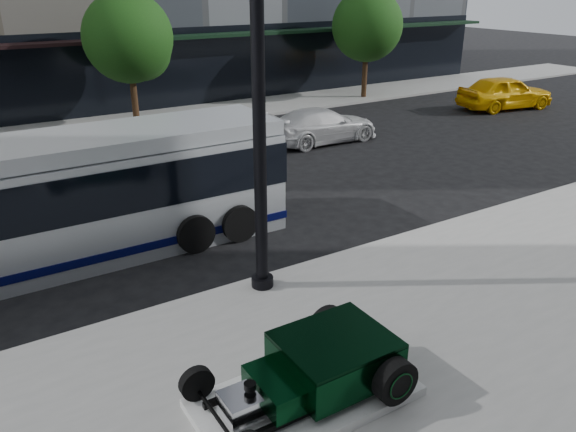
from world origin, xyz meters
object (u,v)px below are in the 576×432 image
lamppost (259,102)px  white_sedan (322,125)px  transit_bus (29,206)px  hot_rod (323,363)px  yellow_taxi (505,92)px

lamppost → white_sedan: bearing=48.8°
lamppost → white_sedan: (8.01, 9.16, -3.36)m
lamppost → transit_bus: size_ratio=0.70×
hot_rod → lamppost: bearing=75.9°
yellow_taxi → transit_bus: bearing=114.2°
hot_rod → transit_bus: (-2.97, 7.27, 0.79)m
yellow_taxi → white_sedan: bearing=102.2°
lamppost → yellow_taxi: lamppost is taller
white_sedan → transit_bus: bearing=114.7°
transit_bus → white_sedan: transit_bus is taller
transit_bus → white_sedan: bearing=24.3°
white_sedan → yellow_taxi: yellow_taxi is taller
white_sedan → hot_rod: bearing=145.3°
transit_bus → hot_rod: bearing=-67.8°
transit_bus → yellow_taxi: (23.54, 5.68, -0.63)m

